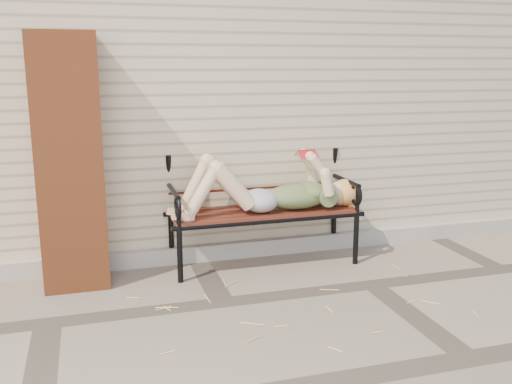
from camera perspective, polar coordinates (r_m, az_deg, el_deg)
name	(u,v)px	position (r m, az deg, el deg)	size (l,w,h in m)	color
ground	(372,285)	(4.80, 11.55, -9.06)	(80.00, 80.00, 0.00)	gray
house_wall	(264,85)	(7.25, 0.78, 10.61)	(8.00, 4.00, 3.00)	beige
foundation_strip	(325,241)	(5.60, 6.94, -4.92)	(8.00, 0.10, 0.15)	#A8A198
brick_pillar	(70,162)	(4.73, -18.10, 2.83)	(0.50, 0.50, 2.00)	#964522
garden_bench	(260,190)	(5.11, 0.40, 0.16)	(1.80, 0.71, 1.16)	black
reading_woman	(266,189)	(4.97, 1.04, 0.27)	(1.69, 0.38, 0.53)	#0B474E
straw_scatter	(336,322)	(4.10, 7.96, -12.71)	(3.04, 1.77, 0.01)	#E5C26F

